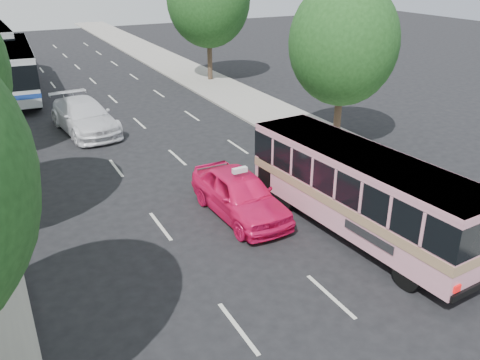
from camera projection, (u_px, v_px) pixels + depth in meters
ground at (264, 269)px, 15.36m from camera, size 120.00×120.00×0.00m
sidewalk_right at (227, 92)px, 35.16m from camera, size 4.00×90.00×0.12m
tree_right_near at (346, 39)px, 23.39m from camera, size 5.10×5.10×7.95m
pink_bus at (360, 185)px, 16.63m from camera, size 3.03×9.25×2.90m
pink_taxi at (240, 194)px, 18.27m from camera, size 2.15×5.01×1.68m
white_pickup at (85, 116)px, 27.04m from camera, size 3.06×6.18×1.73m
tour_coach_front at (13, 66)px, 33.56m from camera, size 3.04×11.47×3.40m
taxi_roof_sign at (240, 170)px, 17.90m from camera, size 0.56×0.20×0.18m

